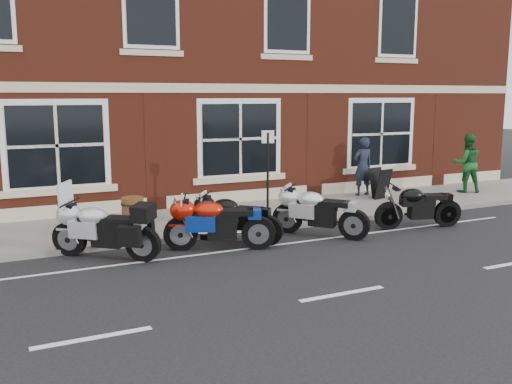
{
  "coord_description": "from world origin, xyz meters",
  "views": [
    {
      "loc": [
        -5.12,
        -10.44,
        3.22
      ],
      "look_at": [
        0.62,
        1.6,
        0.94
      ],
      "focal_mm": 40.0,
      "sensor_mm": 36.0,
      "label": 1
    }
  ],
  "objects_px": {
    "moto_touring_silver": "(103,227)",
    "moto_sport_silver": "(319,211)",
    "moto_sport_black": "(234,217)",
    "pedestrian_left": "(363,166)",
    "moto_naked_black": "(416,205)",
    "barrel_planter": "(133,210)",
    "a_board_sign": "(380,183)",
    "moto_sport_red": "(217,222)",
    "pedestrian_right": "(467,163)",
    "parking_sign": "(268,168)"
  },
  "relations": [
    {
      "from": "moto_touring_silver",
      "to": "pedestrian_left",
      "type": "xyz_separation_m",
      "value": [
        8.56,
        3.18,
        0.4
      ]
    },
    {
      "from": "barrel_planter",
      "to": "parking_sign",
      "type": "height_order",
      "value": "parking_sign"
    },
    {
      "from": "moto_sport_red",
      "to": "moto_sport_silver",
      "type": "xyz_separation_m",
      "value": [
        2.54,
        0.09,
        -0.01
      ]
    },
    {
      "from": "moto_naked_black",
      "to": "barrel_planter",
      "type": "distance_m",
      "value": 6.94
    },
    {
      "from": "moto_naked_black",
      "to": "pedestrian_left",
      "type": "relative_size",
      "value": 1.21
    },
    {
      "from": "parking_sign",
      "to": "moto_sport_red",
      "type": "bearing_deg",
      "value": -126.23
    },
    {
      "from": "moto_touring_silver",
      "to": "barrel_planter",
      "type": "distance_m",
      "value": 2.71
    },
    {
      "from": "pedestrian_right",
      "to": "moto_naked_black",
      "type": "bearing_deg",
      "value": 56.64
    },
    {
      "from": "moto_sport_red",
      "to": "pedestrian_left",
      "type": "distance_m",
      "value": 7.24
    },
    {
      "from": "moto_sport_black",
      "to": "barrel_planter",
      "type": "bearing_deg",
      "value": 79.06
    },
    {
      "from": "moto_touring_silver",
      "to": "moto_sport_silver",
      "type": "height_order",
      "value": "moto_touring_silver"
    },
    {
      "from": "pedestrian_right",
      "to": "a_board_sign",
      "type": "bearing_deg",
      "value": 20.09
    },
    {
      "from": "moto_sport_black",
      "to": "a_board_sign",
      "type": "height_order",
      "value": "a_board_sign"
    },
    {
      "from": "a_board_sign",
      "to": "moto_sport_silver",
      "type": "bearing_deg",
      "value": -156.85
    },
    {
      "from": "pedestrian_left",
      "to": "a_board_sign",
      "type": "height_order",
      "value": "pedestrian_left"
    },
    {
      "from": "moto_touring_silver",
      "to": "a_board_sign",
      "type": "bearing_deg",
      "value": -34.02
    },
    {
      "from": "moto_sport_red",
      "to": "moto_naked_black",
      "type": "relative_size",
      "value": 1.01
    },
    {
      "from": "moto_sport_silver",
      "to": "pedestrian_right",
      "type": "height_order",
      "value": "pedestrian_right"
    },
    {
      "from": "moto_naked_black",
      "to": "moto_sport_silver",
      "type": "bearing_deg",
      "value": 96.58
    },
    {
      "from": "pedestrian_right",
      "to": "moto_sport_red",
      "type": "bearing_deg",
      "value": 39.52
    },
    {
      "from": "moto_sport_silver",
      "to": "pedestrian_right",
      "type": "bearing_deg",
      "value": -19.56
    },
    {
      "from": "pedestrian_left",
      "to": "a_board_sign",
      "type": "relative_size",
      "value": 1.95
    },
    {
      "from": "moto_naked_black",
      "to": "barrel_planter",
      "type": "height_order",
      "value": "moto_naked_black"
    },
    {
      "from": "moto_sport_silver",
      "to": "barrel_planter",
      "type": "bearing_deg",
      "value": 104.04
    },
    {
      "from": "moto_touring_silver",
      "to": "parking_sign",
      "type": "relative_size",
      "value": 0.84
    },
    {
      "from": "moto_sport_black",
      "to": "parking_sign",
      "type": "distance_m",
      "value": 2.2
    },
    {
      "from": "moto_sport_black",
      "to": "pedestrian_left",
      "type": "xyz_separation_m",
      "value": [
        5.72,
        3.14,
        0.46
      ]
    },
    {
      "from": "moto_naked_black",
      "to": "pedestrian_right",
      "type": "xyz_separation_m",
      "value": [
        4.53,
        2.86,
        0.48
      ]
    },
    {
      "from": "moto_sport_black",
      "to": "barrel_planter",
      "type": "xyz_separation_m",
      "value": [
        -1.67,
        2.39,
        -0.13
      ]
    },
    {
      "from": "pedestrian_left",
      "to": "barrel_planter",
      "type": "distance_m",
      "value": 7.45
    },
    {
      "from": "a_board_sign",
      "to": "barrel_planter",
      "type": "bearing_deg",
      "value": 167.83
    },
    {
      "from": "moto_touring_silver",
      "to": "barrel_planter",
      "type": "xyz_separation_m",
      "value": [
        1.17,
        2.43,
        -0.19
      ]
    },
    {
      "from": "barrel_planter",
      "to": "moto_touring_silver",
      "type": "bearing_deg",
      "value": -115.75
    },
    {
      "from": "moto_sport_silver",
      "to": "pedestrian_left",
      "type": "bearing_deg",
      "value": 3.85
    },
    {
      "from": "moto_sport_silver",
      "to": "pedestrian_left",
      "type": "relative_size",
      "value": 1.05
    },
    {
      "from": "moto_naked_black",
      "to": "parking_sign",
      "type": "distance_m",
      "value": 3.74
    },
    {
      "from": "a_board_sign",
      "to": "parking_sign",
      "type": "distance_m",
      "value": 4.53
    },
    {
      "from": "moto_naked_black",
      "to": "a_board_sign",
      "type": "distance_m",
      "value": 3.36
    },
    {
      "from": "moto_naked_black",
      "to": "pedestrian_right",
      "type": "height_order",
      "value": "pedestrian_right"
    },
    {
      "from": "barrel_planter",
      "to": "moto_sport_black",
      "type": "bearing_deg",
      "value": -55.04
    },
    {
      "from": "moto_naked_black",
      "to": "moto_sport_red",
      "type": "bearing_deg",
      "value": 101.33
    },
    {
      "from": "moto_touring_silver",
      "to": "pedestrian_right",
      "type": "bearing_deg",
      "value": -39.26
    },
    {
      "from": "pedestrian_left",
      "to": "parking_sign",
      "type": "relative_size",
      "value": 0.81
    },
    {
      "from": "moto_naked_black",
      "to": "pedestrian_right",
      "type": "bearing_deg",
      "value": -43.57
    },
    {
      "from": "moto_sport_black",
      "to": "barrel_planter",
      "type": "relative_size",
      "value": 2.64
    },
    {
      "from": "pedestrian_left",
      "to": "pedestrian_right",
      "type": "bearing_deg",
      "value": 166.08
    },
    {
      "from": "a_board_sign",
      "to": "moto_sport_red",
      "type": "bearing_deg",
      "value": -168.38
    },
    {
      "from": "moto_sport_silver",
      "to": "parking_sign",
      "type": "bearing_deg",
      "value": 66.08
    },
    {
      "from": "moto_touring_silver",
      "to": "moto_sport_red",
      "type": "relative_size",
      "value": 0.85
    },
    {
      "from": "barrel_planter",
      "to": "moto_naked_black",
      "type": "bearing_deg",
      "value": -26.34
    }
  ]
}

